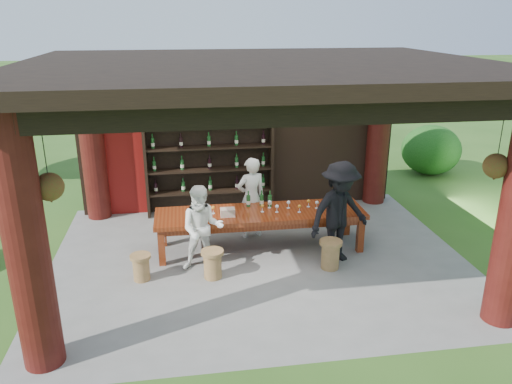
{
  "coord_description": "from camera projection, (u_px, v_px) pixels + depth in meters",
  "views": [
    {
      "loc": [
        -1.29,
        -8.03,
        4.18
      ],
      "look_at": [
        0.0,
        0.4,
        1.15
      ],
      "focal_mm": 35.0,
      "sensor_mm": 36.0,
      "label": 1
    }
  ],
  "objects": [
    {
      "name": "trees",
      "position": [
        422.0,
        57.0,
        10.26
      ],
      "size": [
        19.78,
        9.98,
        4.8
      ],
      "color": "#3F2819",
      "rests_on": "ground"
    },
    {
      "name": "table_bottles",
      "position": [
        260.0,
        199.0,
        9.44
      ],
      "size": [
        0.48,
        0.14,
        0.31
      ],
      "color": "#194C1E",
      "rests_on": "tasting_table"
    },
    {
      "name": "stool_near_right",
      "position": [
        330.0,
        254.0,
        8.65
      ],
      "size": [
        0.39,
        0.39,
        0.52
      ],
      "rotation": [
        0.0,
        0.0,
        0.11
      ],
      "color": "brown",
      "rests_on": "ground"
    },
    {
      "name": "host",
      "position": [
        251.0,
        198.0,
        9.76
      ],
      "size": [
        0.67,
        0.53,
        1.62
      ],
      "primitive_type": "imported",
      "rotation": [
        0.0,
        0.0,
        3.42
      ],
      "color": "silver",
      "rests_on": "ground"
    },
    {
      "name": "guest_woman",
      "position": [
        202.0,
        229.0,
        8.46
      ],
      "size": [
        0.77,
        0.62,
        1.52
      ],
      "primitive_type": "imported",
      "rotation": [
        0.0,
        0.0,
        -0.06
      ],
      "color": "white",
      "rests_on": "ground"
    },
    {
      "name": "tasting_table",
      "position": [
        260.0,
        217.0,
        9.26
      ],
      "size": [
        3.87,
        1.01,
        0.75
      ],
      "rotation": [
        0.0,
        0.0,
        -0.01
      ],
      "color": "#61210D",
      "rests_on": "ground"
    },
    {
      "name": "ground",
      "position": [
        259.0,
        259.0,
        9.06
      ],
      "size": [
        90.0,
        90.0,
        0.0
      ],
      "primitive_type": "plane",
      "color": "#2D5119",
      "rests_on": "ground"
    },
    {
      "name": "stool_far_left",
      "position": [
        141.0,
        267.0,
        8.27
      ],
      "size": [
        0.35,
        0.35,
        0.46
      ],
      "rotation": [
        0.0,
        0.0,
        0.41
      ],
      "color": "brown",
      "rests_on": "ground"
    },
    {
      "name": "table_glasses",
      "position": [
        280.0,
        206.0,
        9.27
      ],
      "size": [
        2.01,
        0.37,
        0.15
      ],
      "color": "silver",
      "rests_on": "tasting_table"
    },
    {
      "name": "wine_shelf",
      "position": [
        209.0,
        159.0,
        10.83
      ],
      "size": [
        2.78,
        0.42,
        2.44
      ],
      "color": "black",
      "rests_on": "ground"
    },
    {
      "name": "guest_man",
      "position": [
        339.0,
        212.0,
        8.72
      ],
      "size": [
        1.36,
        1.06,
        1.85
      ],
      "primitive_type": "imported",
      "rotation": [
        0.0,
        0.0,
        0.36
      ],
      "color": "black",
      "rests_on": "ground"
    },
    {
      "name": "napkin_basket",
      "position": [
        228.0,
        212.0,
        9.01
      ],
      "size": [
        0.26,
        0.18,
        0.14
      ],
      "primitive_type": "cube",
      "rotation": [
        0.0,
        0.0,
        -0.01
      ],
      "color": "#BF6672",
      "rests_on": "tasting_table"
    },
    {
      "name": "shrubs",
      "position": [
        368.0,
        208.0,
        9.96
      ],
      "size": [
        14.13,
        9.05,
        1.36
      ],
      "color": "#194C14",
      "rests_on": "ground"
    },
    {
      "name": "stool_near_left",
      "position": [
        213.0,
        263.0,
        8.34
      ],
      "size": [
        0.38,
        0.38,
        0.5
      ],
      "rotation": [
        0.0,
        0.0,
        -0.03
      ],
      "color": "brown",
      "rests_on": "ground"
    },
    {
      "name": "pavilion",
      "position": [
        255.0,
        139.0,
        8.75
      ],
      "size": [
        7.5,
        6.0,
        3.6
      ],
      "color": "slate",
      "rests_on": "ground"
    }
  ]
}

